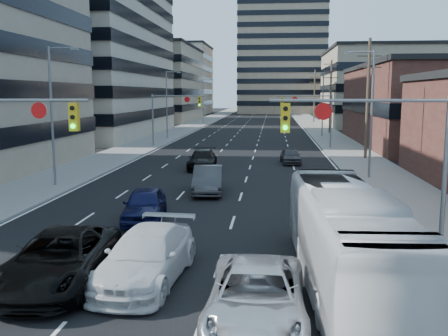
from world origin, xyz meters
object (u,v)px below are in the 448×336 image
silver_suv (257,297)px  sedan_blue (145,205)px  black_pickup (60,259)px  transit_bus (347,238)px  white_van (146,256)px

silver_suv → sedan_blue: size_ratio=1.19×
black_pickup → sedan_blue: black_pickup is taller
black_pickup → transit_bus: bearing=0.6°
transit_bus → silver_suv: bearing=-135.7°
silver_suv → black_pickup: bearing=161.1°
silver_suv → sedan_blue: 11.75m
black_pickup → transit_bus: (9.06, 0.73, 0.72)m
white_van → sedan_blue: size_ratio=1.22×
sedan_blue → white_van: bearing=-82.9°
white_van → transit_bus: (6.38, 0.17, 0.73)m
silver_suv → sedan_blue: sedan_blue is taller
white_van → transit_bus: bearing=5.7°
black_pickup → white_van: (2.68, 0.56, -0.01)m
white_van → transit_bus: transit_bus is taller
silver_suv → transit_bus: 4.07m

